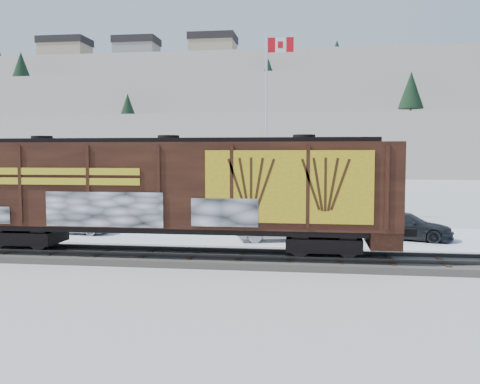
# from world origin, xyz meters

# --- Properties ---
(ground) EXTENTS (500.00, 500.00, 0.00)m
(ground) POSITION_xyz_m (0.00, 0.00, 0.00)
(ground) COLOR white
(ground) RESTS_ON ground
(rail_track) EXTENTS (50.00, 3.40, 0.43)m
(rail_track) POSITION_xyz_m (0.00, 0.00, 0.15)
(rail_track) COLOR #59544C
(rail_track) RESTS_ON ground
(parking_strip) EXTENTS (40.00, 8.00, 0.03)m
(parking_strip) POSITION_xyz_m (0.00, 7.50, 0.01)
(parking_strip) COLOR white
(parking_strip) RESTS_ON ground
(hillside) EXTENTS (360.00, 110.00, 93.00)m
(hillside) POSITION_xyz_m (-0.05, 139.79, 14.37)
(hillside) COLOR white
(hillside) RESTS_ON ground
(hopper_railcar) EXTENTS (18.82, 3.06, 4.74)m
(hopper_railcar) POSITION_xyz_m (-3.09, -0.01, 3.06)
(hopper_railcar) COLOR black
(hopper_railcar) RESTS_ON rail_track
(flagpole) EXTENTS (2.30, 0.90, 12.60)m
(flagpole) POSITION_xyz_m (-0.24, 15.07, 4.74)
(flagpole) COLOR silver
(flagpole) RESTS_ON ground
(car_silver) EXTENTS (4.17, 1.86, 1.39)m
(car_silver) POSITION_xyz_m (-10.35, 6.40, 0.73)
(car_silver) COLOR silver
(car_silver) RESTS_ON parking_strip
(car_white) EXTENTS (4.84, 2.75, 1.51)m
(car_white) POSITION_xyz_m (1.20, 5.60, 0.78)
(car_white) COLOR silver
(car_white) RESTS_ON parking_strip
(car_dark) EXTENTS (5.16, 3.27, 1.39)m
(car_dark) POSITION_xyz_m (7.73, 6.92, 0.73)
(car_dark) COLOR #202429
(car_dark) RESTS_ON parking_strip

